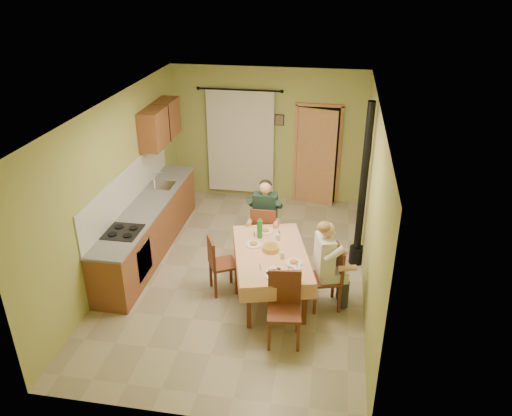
% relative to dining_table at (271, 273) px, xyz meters
% --- Properties ---
extents(floor, '(4.00, 6.00, 0.01)m').
position_rel_dining_table_xyz_m(floor, '(-0.58, 0.55, -0.38)').
color(floor, tan).
rests_on(floor, ground).
extents(room_shell, '(4.04, 6.04, 2.82)m').
position_rel_dining_table_xyz_m(room_shell, '(-0.58, 0.55, 1.44)').
color(room_shell, tan).
rests_on(room_shell, ground).
extents(kitchen_run, '(0.64, 3.64, 1.56)m').
position_rel_dining_table_xyz_m(kitchen_run, '(-2.29, 0.95, 0.10)').
color(kitchen_run, brown).
rests_on(kitchen_run, ground).
extents(upper_cabinets, '(0.35, 1.40, 0.70)m').
position_rel_dining_table_xyz_m(upper_cabinets, '(-2.40, 2.25, 1.57)').
color(upper_cabinets, brown).
rests_on(upper_cabinets, room_shell).
extents(curtain, '(1.70, 0.07, 2.22)m').
position_rel_dining_table_xyz_m(curtain, '(-1.13, 3.45, 0.88)').
color(curtain, black).
rests_on(curtain, ground).
extents(doorway, '(0.96, 0.26, 2.15)m').
position_rel_dining_table_xyz_m(doorway, '(0.46, 3.47, 0.67)').
color(doorway, black).
rests_on(doorway, ground).
extents(dining_table, '(1.47, 1.97, 0.76)m').
position_rel_dining_table_xyz_m(dining_table, '(0.00, 0.00, 0.00)').
color(dining_table, '#E6A47A').
rests_on(dining_table, ground).
extents(tableware, '(0.92, 1.49, 0.33)m').
position_rel_dining_table_xyz_m(tableware, '(0.05, -0.09, 0.43)').
color(tableware, white).
rests_on(tableware, dining_table).
extents(chair_far, '(0.43, 0.43, 0.99)m').
position_rel_dining_table_xyz_m(chair_far, '(-0.26, 1.08, -0.09)').
color(chair_far, brown).
rests_on(chair_far, ground).
extents(chair_near, '(0.49, 0.49, 1.00)m').
position_rel_dining_table_xyz_m(chair_near, '(0.32, -1.01, -0.09)').
color(chair_near, brown).
rests_on(chair_near, ground).
extents(chair_right, '(0.53, 0.53, 0.99)m').
position_rel_dining_table_xyz_m(chair_right, '(0.84, -0.14, -0.09)').
color(chair_right, brown).
rests_on(chair_right, ground).
extents(chair_left, '(0.52, 0.52, 0.94)m').
position_rel_dining_table_xyz_m(chair_left, '(-0.75, -0.02, -0.09)').
color(chair_left, brown).
rests_on(chair_left, ground).
extents(man_far, '(0.58, 0.47, 1.39)m').
position_rel_dining_table_xyz_m(man_far, '(-0.26, 1.09, 0.50)').
color(man_far, '#192D23').
rests_on(man_far, chair_far).
extents(man_right, '(0.57, 0.64, 1.39)m').
position_rel_dining_table_xyz_m(man_right, '(0.83, -0.15, 0.50)').
color(man_right, silver).
rests_on(man_right, chair_right).
extents(stove_flue, '(0.24, 0.24, 2.80)m').
position_rel_dining_table_xyz_m(stove_flue, '(1.32, 1.15, 0.64)').
color(stove_flue, black).
rests_on(stove_flue, ground).
extents(picture_back, '(0.19, 0.03, 0.23)m').
position_rel_dining_table_xyz_m(picture_back, '(-0.33, 3.52, 1.37)').
color(picture_back, black).
rests_on(picture_back, room_shell).
extents(picture_right, '(0.03, 0.31, 0.21)m').
position_rel_dining_table_xyz_m(picture_right, '(1.39, 1.75, 1.47)').
color(picture_right, brown).
rests_on(picture_right, room_shell).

